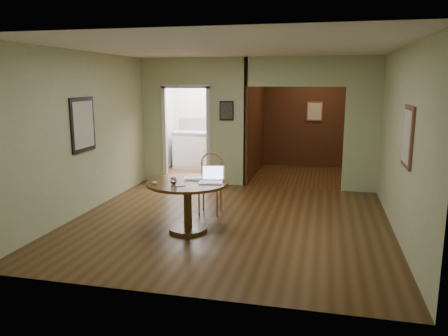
% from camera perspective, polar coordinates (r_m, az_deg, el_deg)
% --- Properties ---
extents(floor, '(5.00, 5.00, 0.00)m').
position_cam_1_polar(floor, '(7.01, 0.63, -7.07)').
color(floor, '#3F2912').
rests_on(floor, ground).
extents(room_shell, '(5.20, 7.50, 5.00)m').
position_cam_1_polar(room_shell, '(9.83, 1.89, 5.89)').
color(room_shell, white).
rests_on(room_shell, ground).
extents(dining_table, '(1.21, 1.21, 0.75)m').
position_cam_1_polar(dining_table, '(6.48, -4.78, -3.49)').
color(dining_table, brown).
rests_on(dining_table, ground).
extents(chair, '(0.45, 0.45, 1.03)m').
position_cam_1_polar(chair, '(7.38, -1.72, -1.54)').
color(chair, '#AA6F3C').
rests_on(chair, ground).
extents(open_laptop, '(0.37, 0.34, 0.24)m').
position_cam_1_polar(open_laptop, '(6.38, -1.60, -1.29)').
color(open_laptop, white).
rests_on(open_laptop, dining_table).
extents(closed_laptop, '(0.40, 0.31, 0.03)m').
position_cam_1_polar(closed_laptop, '(6.55, -3.67, -1.43)').
color(closed_laptop, '#ACACB1').
rests_on(closed_laptop, dining_table).
extents(mouse, '(0.11, 0.08, 0.04)m').
position_cam_1_polar(mouse, '(6.34, -9.07, -1.91)').
color(mouse, white).
rests_on(mouse, dining_table).
extents(wine_glass, '(0.10, 0.10, 0.11)m').
position_cam_1_polar(wine_glass, '(6.28, -6.62, -1.65)').
color(wine_glass, white).
rests_on(wine_glass, dining_table).
extents(pen, '(0.13, 0.09, 0.01)m').
position_cam_1_polar(pen, '(6.15, -5.66, -2.39)').
color(pen, navy).
rests_on(pen, dining_table).
extents(kitchen_cabinet, '(2.06, 0.60, 0.94)m').
position_cam_1_polar(kitchen_cabinet, '(11.19, -1.46, 2.34)').
color(kitchen_cabinet, white).
rests_on(kitchen_cabinet, ground).
extents(grocery_bag, '(0.35, 0.31, 0.30)m').
position_cam_1_polar(grocery_bag, '(11.01, 0.73, 5.43)').
color(grocery_bag, '#C9B293').
rests_on(grocery_bag, kitchen_cabinet).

